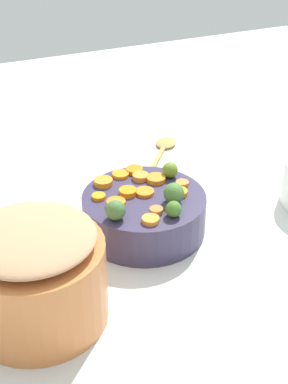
{
  "coord_description": "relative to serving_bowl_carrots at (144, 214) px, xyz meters",
  "views": [
    {
      "loc": [
        0.85,
        -0.41,
        0.69
      ],
      "look_at": [
        -0.02,
        -0.02,
        0.11
      ],
      "focal_mm": 52.95,
      "sensor_mm": 36.0,
      "label": 1
    }
  ],
  "objects": [
    {
      "name": "tabletop",
      "position": [
        0.02,
        0.02,
        -0.05
      ],
      "size": [
        2.4,
        2.4,
        0.02
      ],
      "primitive_type": "cube",
      "color": "silver",
      "rests_on": "ground"
    },
    {
      "name": "serving_bowl_carrots",
      "position": [
        0.0,
        0.0,
        0.0
      ],
      "size": [
        0.25,
        0.25,
        0.08
      ],
      "primitive_type": "cylinder",
      "color": "#37304D",
      "rests_on": "tabletop"
    },
    {
      "name": "metal_pot",
      "position": [
        0.16,
        -0.26,
        0.03
      ],
      "size": [
        0.23,
        0.23,
        0.15
      ],
      "primitive_type": "cylinder",
      "color": "#CB743C",
      "rests_on": "tabletop"
    },
    {
      "name": "stuffing_mound",
      "position": [
        0.16,
        -0.26,
        0.12
      ],
      "size": [
        0.21,
        0.21,
        0.03
      ],
      "primitive_type": "ellipsoid",
      "color": "tan",
      "rests_on": "metal_pot"
    },
    {
      "name": "carrot_slice_0",
      "position": [
        -0.08,
        -0.06,
        0.05
      ],
      "size": [
        0.04,
        0.04,
        0.01
      ],
      "primitive_type": "cylinder",
      "rotation": [
        0.0,
        0.0,
        4.64
      ],
      "color": "orange",
      "rests_on": "serving_bowl_carrots"
    },
    {
      "name": "carrot_slice_1",
      "position": [
        -0.01,
        0.09,
        0.05
      ],
      "size": [
        0.03,
        0.03,
        0.01
      ],
      "primitive_type": "cylinder",
      "rotation": [
        0.0,
        0.0,
        0.38
      ],
      "color": "orange",
      "rests_on": "serving_bowl_carrots"
    },
    {
      "name": "carrot_slice_2",
      "position": [
        0.01,
        -0.06,
        0.05
      ],
      "size": [
        0.05,
        0.05,
        0.01
      ],
      "primitive_type": "cylinder",
      "rotation": [
        0.0,
        0.0,
        2.4
      ],
      "color": "orange",
      "rests_on": "serving_bowl_carrots"
    },
    {
      "name": "carrot_slice_3",
      "position": [
        -0.1,
        0.02,
        0.05
      ],
      "size": [
        0.04,
        0.04,
        0.01
      ],
      "primitive_type": "cylinder",
      "rotation": [
        0.0,
        0.0,
        1.31
      ],
      "color": "orange",
      "rests_on": "serving_bowl_carrots"
    },
    {
      "name": "carrot_slice_4",
      "position": [
        -0.07,
        0.02,
        0.05
      ],
      "size": [
        0.05,
        0.05,
        0.01
      ],
      "primitive_type": "cylinder",
      "rotation": [
        0.0,
        0.0,
        2.54
      ],
      "color": "orange",
      "rests_on": "serving_bowl_carrots"
    },
    {
      "name": "carrot_slice_5",
      "position": [
        -0.02,
        -0.03,
        0.05
      ],
      "size": [
        0.05,
        0.05,
        0.01
      ],
      "primitive_type": "cylinder",
      "rotation": [
        0.0,
        0.0,
        0.94
      ],
      "color": "orange",
      "rests_on": "serving_bowl_carrots"
    },
    {
      "name": "carrot_slice_6",
      "position": [
        0.06,
        -0.0,
        0.05
      ],
      "size": [
        0.03,
        0.03,
        0.01
      ],
      "primitive_type": "cylinder",
      "rotation": [
        0.0,
        0.0,
        3.62
      ],
      "color": "orange",
      "rests_on": "serving_bowl_carrots"
    },
    {
      "name": "carrot_slice_7",
      "position": [
        0.09,
        -0.03,
        0.05
      ],
      "size": [
        0.04,
        0.04,
        0.01
      ],
      "primitive_type": "cylinder",
      "rotation": [
        0.0,
        0.0,
        6.14
      ],
      "color": "orange",
      "rests_on": "serving_bowl_carrots"
    },
    {
      "name": "carrot_slice_8",
      "position": [
        -0.05,
        0.05,
        0.05
      ],
      "size": [
        0.05,
        0.05,
        0.01
      ],
      "primitive_type": "cylinder",
      "rotation": [
        0.0,
        0.0,
        0.21
      ],
      "color": "orange",
      "rests_on": "serving_bowl_carrots"
    },
    {
      "name": "carrot_slice_9",
      "position": [
        0.02,
        0.07,
        0.05
      ],
      "size": [
        0.03,
        0.03,
        0.01
      ],
      "primitive_type": "cylinder",
      "rotation": [
        0.0,
        0.0,
        1.55
      ],
      "color": "orange",
      "rests_on": "serving_bowl_carrots"
    },
    {
      "name": "carrot_slice_10",
      "position": [
        -0.03,
        -0.08,
        0.04
      ],
      "size": [
        0.04,
        0.04,
        0.01
      ],
      "primitive_type": "cylinder",
      "rotation": [
        0.0,
        0.0,
        5.29
      ],
      "color": "orange",
      "rests_on": "serving_bowl_carrots"
    },
    {
      "name": "carrot_slice_11",
      "position": [
        -0.09,
        -0.01,
        0.04
      ],
      "size": [
        0.04,
        0.04,
        0.01
      ],
      "primitive_type": "cylinder",
      "rotation": [
        0.0,
        0.0,
        0.05
      ],
      "color": "orange",
      "rests_on": "serving_bowl_carrots"
    },
    {
      "name": "carrot_slice_12",
      "position": [
        -0.01,
        0.01,
        0.04
      ],
      "size": [
        0.05,
        0.05,
        0.01
      ],
      "primitive_type": "cylinder",
      "rotation": [
        0.0,
        0.0,
        0.97
      ],
      "color": "orange",
      "rests_on": "serving_bowl_carrots"
    },
    {
      "name": "brussels_sprout_0",
      "position": [
        0.09,
        0.02,
        0.06
      ],
      "size": [
        0.03,
        0.03,
        0.03
      ],
      "primitive_type": "sphere",
      "color": "#427129",
      "rests_on": "serving_bowl_carrots"
    },
    {
      "name": "brussels_sprout_1",
      "position": [
        0.04,
        0.04,
        0.06
      ],
      "size": [
        0.04,
        0.04,
        0.04
      ],
      "primitive_type": "sphere",
      "color": "#477735",
      "rests_on": "serving_bowl_carrots"
    },
    {
      "name": "brussels_sprout_2",
      "position": [
        0.05,
        -0.08,
        0.06
      ],
      "size": [
        0.04,
        0.04,
        0.04
      ],
      "primitive_type": "sphere",
      "color": "#426D36",
      "rests_on": "serving_bowl_carrots"
    },
    {
      "name": "brussels_sprout_3",
      "position": [
        -0.05,
        0.08,
        0.06
      ],
      "size": [
        0.03,
        0.03,
        0.03
      ],
      "primitive_type": "sphere",
      "color": "olive",
      "rests_on": "serving_bowl_carrots"
    },
    {
      "name": "wooden_spoon",
      "position": [
        -0.31,
        0.19,
        -0.04
      ],
      "size": [
        0.22,
        0.19,
        0.01
      ],
      "color": "#B18D49",
      "rests_on": "tabletop"
    }
  ]
}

